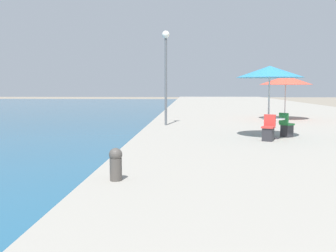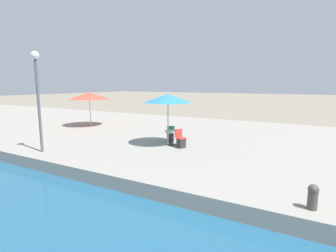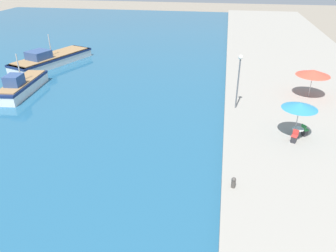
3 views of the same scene
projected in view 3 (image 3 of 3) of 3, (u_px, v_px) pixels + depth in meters
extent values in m
cube|color=#235B7F|center=(17.00, 56.00, 44.30)|extent=(56.00, 90.00, 0.04)
cube|color=gray|center=(294.00, 68.00, 38.81)|extent=(16.00, 90.00, 0.55)
cube|color=white|center=(23.00, 87.00, 32.22)|extent=(2.62, 7.47, 1.10)
cube|color=navy|center=(22.00, 83.00, 32.02)|extent=(2.67, 7.54, 0.25)
cube|color=#99754C|center=(22.00, 81.00, 31.94)|extent=(2.41, 6.87, 0.10)
cube|color=#334C7F|center=(14.00, 80.00, 30.56)|extent=(1.53, 1.73, 0.99)
cylinder|color=#B7B2A8|center=(19.00, 68.00, 31.31)|extent=(0.12, 0.12, 2.65)
cube|color=silver|center=(52.00, 60.00, 40.77)|extent=(6.63, 11.24, 1.05)
cube|color=navy|center=(52.00, 57.00, 40.58)|extent=(6.73, 11.37, 0.25)
cube|color=#99754C|center=(52.00, 55.00, 40.50)|extent=(6.10, 10.34, 0.10)
cube|color=#334C7F|center=(39.00, 55.00, 38.80)|extent=(2.87, 2.99, 0.95)
cylinder|color=#B7B2A8|center=(50.00, 45.00, 39.90)|extent=(0.12, 0.12, 2.52)
cylinder|color=#B7B7B7|center=(297.00, 122.00, 22.87)|extent=(0.06, 0.06, 2.35)
cone|color=teal|center=(300.00, 106.00, 22.30)|extent=(2.42, 2.42, 0.42)
cylinder|color=#B7B7B7|center=(311.00, 85.00, 29.69)|extent=(0.06, 0.06, 2.16)
cone|color=#E04C38|center=(313.00, 73.00, 29.15)|extent=(2.98, 2.98, 0.52)
cylinder|color=#333338|center=(296.00, 138.00, 23.23)|extent=(0.44, 0.44, 0.04)
cylinder|color=#333338|center=(297.00, 134.00, 23.07)|extent=(0.08, 0.08, 0.70)
cylinder|color=beige|center=(298.00, 129.00, 22.90)|extent=(0.80, 0.80, 0.04)
cube|color=#2D2D33|center=(305.00, 133.00, 23.44)|extent=(0.48, 0.48, 0.45)
cube|color=#2D8E42|center=(305.00, 130.00, 23.32)|extent=(0.56, 0.56, 0.06)
cube|color=#2D8E42|center=(304.00, 127.00, 23.13)|extent=(0.29, 0.36, 0.40)
cube|color=#2D2D33|center=(294.00, 139.00, 22.59)|extent=(0.45, 0.45, 0.45)
cube|color=red|center=(294.00, 136.00, 22.47)|extent=(0.53, 0.53, 0.06)
cube|color=red|center=(296.00, 132.00, 22.51)|extent=(0.39, 0.23, 0.40)
cylinder|color=#4C4742|center=(233.00, 184.00, 18.16)|extent=(0.24, 0.24, 0.45)
sphere|color=#4C4742|center=(234.00, 180.00, 18.02)|extent=(0.26, 0.26, 0.26)
cylinder|color=#565B60|center=(238.00, 84.00, 26.94)|extent=(0.12, 0.12, 4.20)
sphere|color=white|center=(241.00, 57.00, 25.89)|extent=(0.36, 0.36, 0.36)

